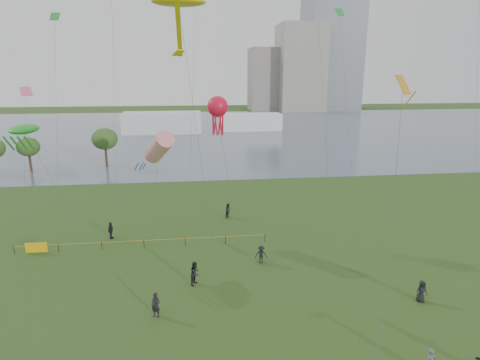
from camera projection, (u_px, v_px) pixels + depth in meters
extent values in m
plane|color=#203B12|center=(259.00, 342.00, 25.44)|extent=(400.00, 400.00, 0.00)
cube|color=slate|center=(204.00, 130.00, 121.39)|extent=(400.00, 120.00, 0.08)
cube|color=gray|center=(300.00, 68.00, 181.42)|extent=(20.00, 20.00, 38.00)
cube|color=gray|center=(267.00, 79.00, 186.81)|extent=(16.00, 18.00, 28.00)
cube|color=silver|center=(162.00, 123.00, 114.42)|extent=(22.00, 8.00, 6.00)
cube|color=white|center=(251.00, 122.00, 120.48)|extent=(18.00, 7.00, 5.00)
cylinder|color=#3A271A|center=(106.00, 159.00, 72.69)|extent=(0.44, 0.44, 3.20)
ellipsoid|color=#3C5F25|center=(105.00, 139.00, 71.77)|extent=(4.55, 4.55, 3.84)
cylinder|color=#3A271A|center=(31.00, 164.00, 69.54)|extent=(0.44, 0.44, 2.68)
ellipsoid|color=#3C5F25|center=(28.00, 147.00, 68.77)|extent=(3.81, 3.81, 3.21)
cylinder|color=black|center=(14.00, 250.00, 37.72)|extent=(0.07, 0.07, 0.85)
cylinder|color=black|center=(58.00, 248.00, 38.19)|extent=(0.07, 0.07, 0.85)
cylinder|color=black|center=(102.00, 246.00, 38.66)|extent=(0.07, 0.07, 0.85)
cylinder|color=black|center=(144.00, 243.00, 39.13)|extent=(0.07, 0.07, 0.85)
cylinder|color=black|center=(185.00, 241.00, 39.60)|extent=(0.07, 0.07, 0.85)
cylinder|color=black|center=(225.00, 240.00, 40.07)|extent=(0.07, 0.07, 0.85)
cylinder|color=black|center=(265.00, 238.00, 40.54)|extent=(0.07, 0.07, 0.85)
cylinder|color=yellow|center=(144.00, 240.00, 39.05)|extent=(24.00, 0.03, 0.03)
cube|color=#E7A80C|center=(36.00, 248.00, 37.92)|extent=(2.00, 0.04, 1.00)
imported|color=black|center=(195.00, 273.00, 32.18)|extent=(1.09, 1.17, 1.93)
imported|color=black|center=(261.00, 254.00, 35.80)|extent=(1.16, 0.77, 1.67)
imported|color=black|center=(111.00, 230.00, 41.15)|extent=(0.68, 1.12, 1.78)
imported|color=black|center=(422.00, 291.00, 29.74)|extent=(0.83, 0.54, 1.69)
imported|color=black|center=(156.00, 305.00, 27.84)|extent=(0.78, 0.66, 1.81)
imported|color=black|center=(228.00, 211.00, 47.15)|extent=(1.05, 1.08, 1.76)
cylinder|color=#3F3F42|center=(198.00, 136.00, 35.47)|extent=(2.54, 2.92, 22.36)
ellipsoid|color=yellow|center=(179.00, 2.00, 33.84)|extent=(4.65, 2.91, 0.73)
cube|color=yellow|center=(179.00, 26.00, 30.43)|extent=(0.36, 6.98, 4.09)
cube|color=yellow|center=(178.00, 53.00, 27.32)|extent=(0.95, 0.95, 0.42)
cylinder|color=#3F3F42|center=(155.00, 194.00, 40.39)|extent=(1.13, 1.07, 9.41)
cylinder|color=red|center=(159.00, 147.00, 39.75)|extent=(3.66, 5.11, 3.81)
cylinder|color=#194CAF|center=(144.00, 166.00, 38.84)|extent=(0.60, 1.13, 0.88)
cylinder|color=#194CAF|center=(142.00, 165.00, 39.18)|extent=(0.60, 1.13, 0.88)
cylinder|color=#194CAF|center=(137.00, 166.00, 38.98)|extent=(0.60, 1.13, 0.88)
cylinder|color=#194CAF|center=(136.00, 167.00, 38.53)|extent=(0.60, 1.13, 0.88)
cylinder|color=#194CAF|center=(141.00, 167.00, 38.45)|extent=(0.60, 1.13, 0.88)
cylinder|color=#3F3F42|center=(62.00, 195.00, 36.12)|extent=(6.03, 2.88, 11.72)
ellipsoid|color=#1A921C|center=(24.00, 129.00, 35.64)|extent=(2.25, 4.05, 0.79)
cylinder|color=#1A921C|center=(9.00, 143.00, 34.27)|extent=(0.16, 1.79, 1.54)
cylinder|color=#1A921C|center=(16.00, 143.00, 34.33)|extent=(0.16, 1.79, 1.54)
cylinder|color=#1A921C|center=(22.00, 143.00, 34.39)|extent=(0.16, 1.79, 1.54)
cylinder|color=#1A921C|center=(29.00, 143.00, 34.46)|extent=(0.16, 1.79, 1.54)
cylinder|color=#3F3F42|center=(228.00, 177.00, 39.53)|extent=(1.36, 6.42, 13.25)
sphere|color=red|center=(218.00, 107.00, 40.83)|extent=(2.12, 2.12, 2.12)
cylinder|color=red|center=(223.00, 122.00, 41.30)|extent=(0.18, 0.54, 2.60)
cylinder|color=red|center=(220.00, 122.00, 41.68)|extent=(0.49, 0.36, 2.61)
cylinder|color=red|center=(215.00, 122.00, 41.62)|extent=(0.49, 0.36, 2.61)
cylinder|color=red|center=(213.00, 122.00, 41.18)|extent=(0.18, 0.54, 2.60)
cylinder|color=red|center=(216.00, 123.00, 40.79)|extent=(0.49, 0.36, 2.61)
cylinder|color=red|center=(221.00, 123.00, 40.85)|extent=(0.49, 0.36, 2.61)
cylinder|color=#3F3F42|center=(392.00, 222.00, 23.91)|extent=(5.75, 11.02, 15.75)
cube|color=orange|center=(403.00, 85.00, 27.50)|extent=(1.62, 1.62, 1.32)
cylinder|color=orange|center=(409.00, 100.00, 26.89)|extent=(0.08, 1.58, 1.35)
cube|color=#198C2D|center=(340.00, 12.00, 38.70)|extent=(0.93, 0.60, 0.76)
cube|color=#E5598C|center=(26.00, 91.00, 34.25)|extent=(1.05, 0.91, 0.76)
cube|color=#198C2D|center=(55.00, 16.00, 38.19)|extent=(1.01, 0.76, 0.76)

